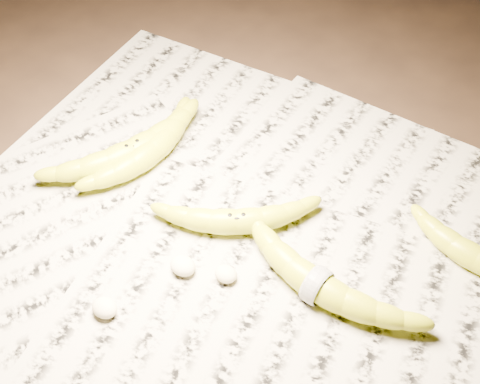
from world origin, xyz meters
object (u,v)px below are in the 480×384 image
Objects in this scene: banana_left_b at (152,149)px; banana_center at (237,220)px; banana_upper_a at (478,257)px; banana_left_a at (132,150)px; banana_taped at (317,284)px.

banana_left_b is 1.03× the size of banana_center.
banana_center is 0.31m from banana_upper_a.
banana_left_a reaches higher than banana_center.
banana_left_b is at bearing 130.30° from banana_center.
banana_taped is (0.34, -0.04, -0.00)m from banana_left_a.
banana_left_a is at bearing 176.49° from banana_taped.
banana_taped is at bearing -49.02° from banana_center.
banana_taped is at bearing -98.82° from banana_left_b.
banana_left_b is 0.47m from banana_upper_a.
banana_left_b is (0.02, 0.02, -0.00)m from banana_left_a.
banana_left_b is at bearing -29.39° from banana_left_a.
banana_upper_a is at bearing 50.50° from banana_taped.
banana_left_a is 0.49m from banana_upper_a.
banana_upper_a is at bearing -14.23° from banana_center.
banana_left_a is at bearing -165.69° from banana_upper_a.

